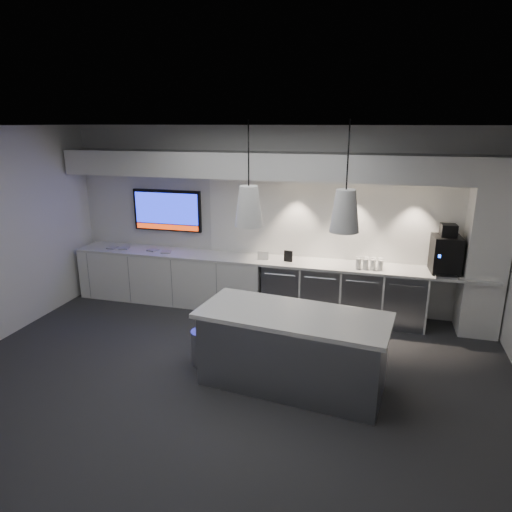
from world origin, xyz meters
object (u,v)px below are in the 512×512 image
(island, at_px, (292,350))
(bin, at_px, (204,347))
(wall_tv, at_px, (167,210))
(coffee_machine, at_px, (446,253))

(island, height_order, bin, island)
(island, relative_size, bin, 5.04)
(wall_tv, relative_size, island, 0.54)
(wall_tv, height_order, coffee_machine, wall_tv)
(island, xyz_separation_m, coffee_machine, (1.87, 2.17, 0.73))
(wall_tv, bearing_deg, bin, -55.72)
(wall_tv, bearing_deg, island, -41.79)
(island, bearing_deg, wall_tv, 145.24)
(wall_tv, distance_m, bin, 2.97)
(island, relative_size, coffee_machine, 3.17)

